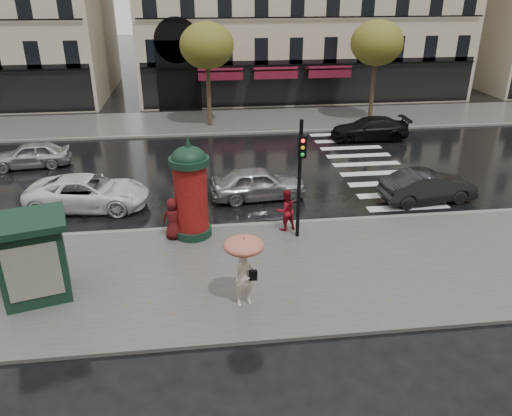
{
  "coord_description": "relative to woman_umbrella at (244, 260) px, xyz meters",
  "views": [
    {
      "loc": [
        -2.91,
        -14.6,
        8.98
      ],
      "look_at": [
        -0.93,
        1.5,
        1.51
      ],
      "focal_mm": 35.0,
      "sensor_mm": 36.0,
      "label": 1
    }
  ],
  "objects": [
    {
      "name": "zebra_crossing",
      "position": [
        7.74,
        11.87,
        -1.61
      ],
      "size": [
        3.6,
        11.75,
        0.01
      ],
      "primitive_type": "cube",
      "color": "silver",
      "rests_on": "ground"
    },
    {
      "name": "morris_column",
      "position": [
        -1.5,
        4.67,
        0.39
      ],
      "size": [
        1.46,
        1.46,
        3.94
      ],
      "color": "black",
      "rests_on": "near_sidewalk"
    },
    {
      "name": "far_kerb",
      "position": [
        1.74,
        18.27,
        -1.55
      ],
      "size": [
        90.0,
        0.25,
        0.14
      ],
      "primitive_type": "cube",
      "color": "slate",
      "rests_on": "ground"
    },
    {
      "name": "tree_far_right",
      "position": [
        10.74,
        20.27,
        3.55
      ],
      "size": [
        3.4,
        3.4,
        6.64
      ],
      "color": "#38281C",
      "rests_on": "ground"
    },
    {
      "name": "car_far_silver",
      "position": [
        -9.8,
        13.58,
        -0.94
      ],
      "size": [
        4.1,
        2.01,
        1.34
      ],
      "primitive_type": "imported",
      "rotation": [
        0.0,
        0.0,
        -1.46
      ],
      "color": "#B3B4B8",
      "rests_on": "ground"
    },
    {
      "name": "far_sidewalk",
      "position": [
        1.74,
        21.27,
        -1.56
      ],
      "size": [
        90.0,
        6.0,
        0.12
      ],
      "primitive_type": "cube",
      "color": "#474744",
      "rests_on": "ground"
    },
    {
      "name": "man_burgundy",
      "position": [
        -2.2,
        4.45,
        -0.69
      ],
      "size": [
        0.8,
        0.53,
        1.61
      ],
      "primitive_type": "imported",
      "rotation": [
        0.0,
        0.0,
        3.12
      ],
      "color": "#4B0F10",
      "rests_on": "near_sidewalk"
    },
    {
      "name": "woman_umbrella",
      "position": [
        0.0,
        0.0,
        0.0
      ],
      "size": [
        1.18,
        1.18,
        2.27
      ],
      "color": "beige",
      "rests_on": "near_sidewalk"
    },
    {
      "name": "car_silver",
      "position": [
        1.44,
        8.08,
        -0.9
      ],
      "size": [
        4.35,
        2.04,
        1.44
      ],
      "primitive_type": "imported",
      "rotation": [
        0.0,
        0.0,
        1.65
      ],
      "color": "#B0B0B5",
      "rests_on": "ground"
    },
    {
      "name": "car_white",
      "position": [
        -5.89,
        7.95,
        -0.91
      ],
      "size": [
        5.31,
        2.9,
        1.41
      ],
      "primitive_type": "imported",
      "rotation": [
        0.0,
        0.0,
        1.46
      ],
      "color": "white",
      "rests_on": "ground"
    },
    {
      "name": "woman_red",
      "position": [
        2.06,
        4.67,
        -0.68
      ],
      "size": [
        0.95,
        0.83,
        1.64
      ],
      "primitive_type": "imported",
      "rotation": [
        0.0,
        0.0,
        3.45
      ],
      "color": "maroon",
      "rests_on": "near_sidewalk"
    },
    {
      "name": "ground",
      "position": [
        1.74,
        2.27,
        -1.62
      ],
      "size": [
        160.0,
        160.0,
        0.0
      ],
      "primitive_type": "plane",
      "color": "black",
      "rests_on": "ground"
    },
    {
      "name": "near_sidewalk",
      "position": [
        1.74,
        1.77,
        -1.56
      ],
      "size": [
        90.0,
        7.0,
        0.12
      ],
      "primitive_type": "cube",
      "color": "#474744",
      "rests_on": "ground"
    },
    {
      "name": "car_black",
      "position": [
        9.3,
        16.19,
        -0.94
      ],
      "size": [
        4.75,
        2.05,
        1.36
      ],
      "primitive_type": "imported",
      "rotation": [
        0.0,
        0.0,
        -1.6
      ],
      "color": "black",
      "rests_on": "ground"
    },
    {
      "name": "traffic_light",
      "position": [
        2.42,
        3.98,
        1.23
      ],
      "size": [
        0.28,
        0.42,
        4.5
      ],
      "color": "black",
      "rests_on": "near_sidewalk"
    },
    {
      "name": "car_darkgrey",
      "position": [
        8.79,
        6.85,
        -0.92
      ],
      "size": [
        4.36,
        1.91,
        1.39
      ],
      "primitive_type": "imported",
      "rotation": [
        0.0,
        0.0,
        1.68
      ],
      "color": "black",
      "rests_on": "ground"
    },
    {
      "name": "near_kerb",
      "position": [
        1.74,
        5.27,
        -1.55
      ],
      "size": [
        90.0,
        0.25,
        0.14
      ],
      "primitive_type": "cube",
      "color": "slate",
      "rests_on": "ground"
    },
    {
      "name": "newsstand",
      "position": [
        -6.2,
        1.2,
        -0.15
      ],
      "size": [
        2.58,
        2.34,
        2.62
      ],
      "color": "black",
      "rests_on": "near_sidewalk"
    },
    {
      "name": "tree_far_left",
      "position": [
        -0.26,
        20.27,
        3.55
      ],
      "size": [
        3.4,
        3.4,
        6.64
      ],
      "color": "#38281C",
      "rests_on": "ground"
    }
  ]
}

